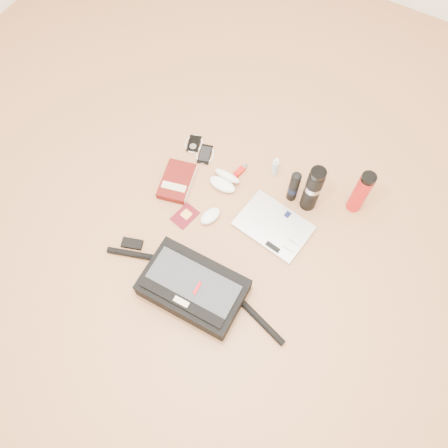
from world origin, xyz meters
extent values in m
plane|color=#A66E45|center=(0.00, 0.00, 0.00)|extent=(4.00, 4.00, 0.00)
cube|color=black|center=(0.01, -0.27, 0.05)|extent=(0.45, 0.29, 0.11)
cube|color=#31343A|center=(0.01, -0.28, 0.11)|extent=(0.40, 0.21, 0.01)
cube|color=black|center=(0.01, -0.37, 0.12)|extent=(0.39, 0.05, 0.01)
cube|color=beige|center=(0.01, -0.37, 0.12)|extent=(0.07, 0.03, 0.02)
cube|color=#C20107|center=(0.04, -0.28, 0.12)|extent=(0.01, 0.06, 0.02)
cylinder|color=black|center=(-0.32, -0.26, 0.01)|extent=(0.27, 0.12, 0.03)
cylinder|color=black|center=(0.33, -0.25, 0.01)|extent=(0.27, 0.11, 0.03)
cube|color=black|center=(-0.37, -0.22, 0.01)|extent=(0.11, 0.08, 0.02)
cube|color=silver|center=(0.18, 0.19, 0.01)|extent=(0.37, 0.28, 0.02)
cube|color=black|center=(0.21, 0.28, 0.02)|extent=(0.03, 0.04, 0.00)
cube|color=silver|center=(0.30, 0.16, 0.03)|extent=(0.06, 0.03, 0.01)
cube|color=white|center=(0.29, 0.12, 0.03)|extent=(0.06, 0.02, 0.01)
cube|color=black|center=(0.22, 0.09, 0.03)|extent=(0.07, 0.03, 0.01)
cube|color=#4F0D0A|center=(-0.36, 0.17, 0.02)|extent=(0.20, 0.25, 0.04)
cube|color=beige|center=(-0.29, 0.19, 0.02)|extent=(0.06, 0.21, 0.03)
cube|color=beige|center=(-0.35, 0.13, 0.04)|extent=(0.13, 0.07, 0.00)
cube|color=#530A14|center=(-0.23, 0.03, 0.00)|extent=(0.11, 0.14, 0.00)
cube|color=gold|center=(-0.23, 0.04, 0.01)|extent=(0.05, 0.05, 0.00)
ellipsoid|color=white|center=(-0.12, 0.08, 0.02)|extent=(0.10, 0.13, 0.04)
ellipsoid|color=white|center=(-0.15, 0.27, 0.02)|extent=(0.15, 0.08, 0.04)
ellipsoid|color=white|center=(-0.15, 0.31, 0.04)|extent=(0.15, 0.08, 0.08)
ellipsoid|color=black|center=(-0.18, 0.27, 0.02)|extent=(0.04, 0.03, 0.01)
ellipsoid|color=black|center=(-0.13, 0.27, 0.02)|extent=(0.04, 0.03, 0.01)
cylinder|color=black|center=(-0.15, 0.27, 0.03)|extent=(0.02, 0.01, 0.00)
cube|color=black|center=(-0.41, 0.42, 0.01)|extent=(0.09, 0.12, 0.01)
cylinder|color=#ABABAE|center=(-0.41, 0.40, 0.01)|extent=(0.05, 0.05, 0.00)
torus|color=silver|center=(-0.41, 0.42, 0.01)|extent=(0.12, 0.12, 0.01)
cube|color=black|center=(-0.33, 0.39, 0.01)|extent=(0.09, 0.13, 0.01)
cube|color=black|center=(-0.33, 0.39, 0.01)|extent=(0.08, 0.10, 0.00)
torus|color=silver|center=(-0.33, 0.39, 0.01)|extent=(0.12, 0.12, 0.01)
cube|color=#A3160E|center=(-0.12, 0.38, 0.01)|extent=(0.04, 0.06, 0.03)
cube|color=#B7030D|center=(-0.12, 0.35, 0.01)|extent=(0.02, 0.02, 0.02)
cylinder|color=#99999C|center=(-0.11, 0.42, 0.01)|extent=(0.03, 0.04, 0.02)
cylinder|color=#B3D9F4|center=(0.04, 0.47, 0.05)|extent=(0.03, 0.03, 0.10)
cylinder|color=silver|center=(0.04, 0.47, 0.10)|extent=(0.02, 0.02, 0.02)
cylinder|color=silver|center=(0.04, 0.47, 0.12)|extent=(0.01, 0.01, 0.01)
cylinder|color=black|center=(0.18, 0.38, 0.10)|extent=(0.05, 0.05, 0.20)
cylinder|color=black|center=(0.18, 0.38, 0.08)|extent=(0.06, 0.06, 0.04)
ellipsoid|color=black|center=(0.18, 0.38, 0.20)|extent=(0.05, 0.05, 0.02)
cylinder|color=black|center=(0.26, 0.39, 0.14)|extent=(0.09, 0.09, 0.27)
cylinder|color=gray|center=(0.26, 0.39, 0.17)|extent=(0.09, 0.09, 0.03)
cylinder|color=black|center=(0.26, 0.39, 0.29)|extent=(0.08, 0.08, 0.03)
cylinder|color=red|center=(0.47, 0.49, 0.13)|extent=(0.07, 0.07, 0.25)
cylinder|color=black|center=(0.47, 0.49, 0.27)|extent=(0.07, 0.07, 0.03)
camera|label=1|loc=(0.41, -0.70, 1.92)|focal=35.00mm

